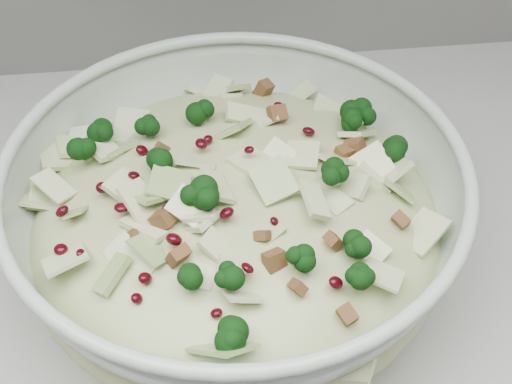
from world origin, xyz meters
The scene contains 2 objects.
mixing_bowl centered at (0.06, 1.60, 0.98)m, with size 0.51×0.51×0.16m.
salad centered at (0.06, 1.60, 1.01)m, with size 0.46×0.46×0.16m.
Camera 1 is at (0.03, 1.18, 1.45)m, focal length 50.00 mm.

